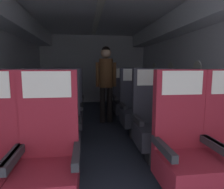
# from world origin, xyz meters

# --- Properties ---
(ground) EXTENTS (3.66, 7.07, 0.02)m
(ground) POSITION_xyz_m (0.00, 3.34, -0.01)
(ground) COLOR #2D3342
(fuselage_shell) EXTENTS (3.54, 6.72, 2.25)m
(fuselage_shell) POSITION_xyz_m (0.00, 3.60, 1.64)
(fuselage_shell) COLOR silver
(fuselage_shell) RESTS_ON ground
(seat_a_left_aisle) EXTENTS (0.48, 0.50, 1.16)m
(seat_a_left_aisle) POSITION_xyz_m (-0.55, 1.51, 0.49)
(seat_a_left_aisle) COLOR #38383D
(seat_a_left_aisle) RESTS_ON ground
(seat_a_right_window) EXTENTS (0.48, 0.50, 1.16)m
(seat_a_right_window) POSITION_xyz_m (0.54, 1.53, 0.49)
(seat_a_right_window) COLOR #38383D
(seat_a_right_window) RESTS_ON ground
(seat_b_left_window) EXTENTS (0.48, 0.50, 1.16)m
(seat_b_left_window) POSITION_xyz_m (-1.00, 2.37, 0.49)
(seat_b_left_window) COLOR #38383D
(seat_b_left_window) RESTS_ON ground
(seat_b_left_aisle) EXTENTS (0.48, 0.50, 1.16)m
(seat_b_left_aisle) POSITION_xyz_m (-0.56, 2.36, 0.49)
(seat_b_left_aisle) COLOR #38383D
(seat_b_left_aisle) RESTS_ON ground
(seat_b_right_aisle) EXTENTS (0.48, 0.50, 1.16)m
(seat_b_right_aisle) POSITION_xyz_m (0.99, 2.37, 0.49)
(seat_b_right_aisle) COLOR #38383D
(seat_b_right_aisle) RESTS_ON ground
(seat_b_right_window) EXTENTS (0.48, 0.50, 1.16)m
(seat_b_right_window) POSITION_xyz_m (0.55, 2.37, 0.49)
(seat_b_right_window) COLOR #38383D
(seat_b_right_window) RESTS_ON ground
(seat_c_left_window) EXTENTS (0.48, 0.50, 1.16)m
(seat_c_left_window) POSITION_xyz_m (-0.99, 3.24, 0.49)
(seat_c_left_window) COLOR #38383D
(seat_c_left_window) RESTS_ON ground
(seat_c_left_aisle) EXTENTS (0.48, 0.50, 1.16)m
(seat_c_left_aisle) POSITION_xyz_m (-0.54, 3.24, 0.49)
(seat_c_left_aisle) COLOR #38383D
(seat_c_left_aisle) RESTS_ON ground
(seat_c_right_aisle) EXTENTS (0.48, 0.50, 1.16)m
(seat_c_right_aisle) POSITION_xyz_m (0.99, 3.23, 0.49)
(seat_c_right_aisle) COLOR #38383D
(seat_c_right_aisle) RESTS_ON ground
(seat_c_right_window) EXTENTS (0.48, 0.50, 1.16)m
(seat_c_right_window) POSITION_xyz_m (0.54, 3.24, 0.49)
(seat_c_right_window) COLOR #38383D
(seat_c_right_window) RESTS_ON ground
(seat_d_left_window) EXTENTS (0.48, 0.50, 1.16)m
(seat_d_left_window) POSITION_xyz_m (-1.00, 4.08, 0.49)
(seat_d_left_window) COLOR #38383D
(seat_d_left_window) RESTS_ON ground
(seat_d_left_aisle) EXTENTS (0.48, 0.50, 1.16)m
(seat_d_left_aisle) POSITION_xyz_m (-0.55, 4.08, 0.49)
(seat_d_left_aisle) COLOR #38383D
(seat_d_left_aisle) RESTS_ON ground
(seat_d_right_aisle) EXTENTS (0.48, 0.50, 1.16)m
(seat_d_right_aisle) POSITION_xyz_m (0.98, 4.08, 0.49)
(seat_d_right_aisle) COLOR #38383D
(seat_d_right_aisle) RESTS_ON ground
(seat_d_right_window) EXTENTS (0.48, 0.50, 1.16)m
(seat_d_right_window) POSITION_xyz_m (0.54, 4.10, 0.49)
(seat_d_right_window) COLOR #38383D
(seat_d_right_window) RESTS_ON ground
(flight_attendant) EXTENTS (0.43, 0.28, 1.59)m
(flight_attendant) POSITION_xyz_m (0.16, 4.17, 0.98)
(flight_attendant) COLOR black
(flight_attendant) RESTS_ON ground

